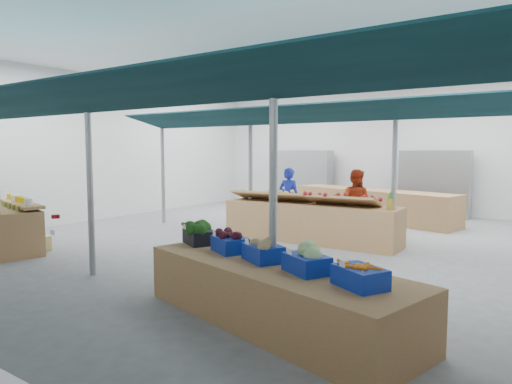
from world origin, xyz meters
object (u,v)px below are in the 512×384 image
fruit_counter (310,222)px  crate_stack (312,282)px  vendor_left (289,198)px  vendor_right (355,203)px  veg_counter (275,293)px  bottle_shelf (9,228)px

fruit_counter → crate_stack: (1.94, -3.65, -0.15)m
vendor_left → crate_stack: bearing=121.6°
crate_stack → vendor_left: 5.72m
fruit_counter → crate_stack: 4.13m
vendor_left → vendor_right: 1.80m
veg_counter → crate_stack: (0.03, 0.89, -0.08)m
veg_counter → vendor_left: (-3.11, 5.64, 0.44)m
vendor_right → veg_counter: bearing=101.2°
veg_counter → fruit_counter: 4.92m
veg_counter → crate_stack: size_ratio=6.62×
veg_counter → fruit_counter: size_ratio=0.91×
crate_stack → vendor_left: bearing=123.5°
veg_counter → bottle_shelf: bearing=-167.4°
fruit_counter → crate_stack: size_ratio=7.28×
fruit_counter → vendor_right: bearing=59.5°
bottle_shelf → vendor_right: vendor_right is taller
fruit_counter → vendor_right: size_ratio=2.50×
crate_stack → vendor_right: vendor_right is taller
fruit_counter → veg_counter: bearing=-69.1°
bottle_shelf → vendor_left: (3.33, 5.45, 0.32)m
vendor_left → bottle_shelf: bearing=56.7°
veg_counter → crate_stack: bearing=102.0°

